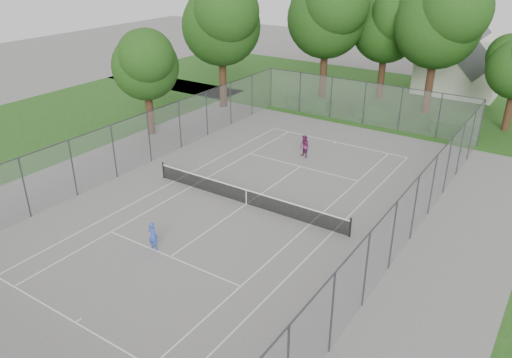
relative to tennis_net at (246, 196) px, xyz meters
The scene contains 17 objects.
ground 0.51m from the tennis_net, ahead, with size 120.00×120.00×0.00m, color #625F5D.
grass_far 26.00m from the tennis_net, 90.00° to the left, with size 60.00×20.00×0.00m, color #1D4313.
grass_left 22.01m from the tennis_net, behind, with size 16.00×40.00×0.00m, color #1D4313.
court_markings 0.50m from the tennis_net, ahead, with size 11.03×23.83×0.01m.
tennis_net is the anchor object (origin of this frame).
perimeter_fence 1.30m from the tennis_net, ahead, with size 18.08×34.08×3.52m.
tree_far_left 23.63m from the tennis_net, 105.56° to the left, with size 8.12×7.41×11.67m.
tree_far_midleft 25.88m from the tennis_net, 93.61° to the left, with size 7.09×6.48×10.20m.
tree_far_midright 24.27m from the tennis_net, 81.15° to the left, with size 8.15×7.44×11.71m.
tree_side_back 20.45m from the tennis_net, 130.78° to the left, with size 7.79×7.11×11.20m.
tree_side_front 14.96m from the tennis_net, 156.62° to the left, with size 5.72×5.22×8.23m.
hedge_left 19.24m from the tennis_net, 107.57° to the left, with size 4.08×1.23×1.02m, color #1A4315.
hedge_mid 18.53m from the tennis_net, 87.93° to the left, with size 3.69×1.05×1.16m, color #1A4315.
hedge_right 19.78m from the tennis_net, 69.29° to the left, with size 3.39×1.24×1.02m, color #1A4315.
house 31.58m from the tennis_net, 82.63° to the left, with size 7.52×5.83×9.36m.
girl_player 6.40m from the tennis_net, 100.39° to the right, with size 0.53×0.35×1.46m, color #2D49AB.
woman_player 8.00m from the tennis_net, 94.27° to the left, with size 0.77×0.60×1.59m, color #652151.
Camera 1 is at (14.43, -20.72, 13.51)m, focal length 35.00 mm.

